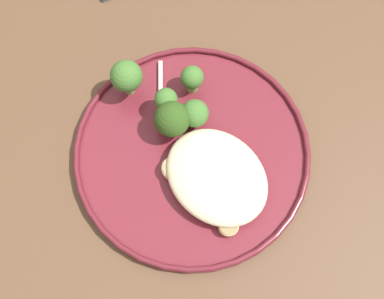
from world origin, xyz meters
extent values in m
plane|color=#665B51|center=(0.00, 0.00, 0.00)|extent=(6.00, 6.00, 0.00)
cube|color=brown|center=(0.00, 0.00, 0.72)|extent=(1.40, 1.00, 0.04)
cylinder|color=maroon|center=(-0.03, -0.03, 0.74)|extent=(0.29, 0.29, 0.01)
torus|color=maroon|center=(-0.03, -0.03, 0.75)|extent=(0.29, 0.29, 0.01)
ellipsoid|color=beige|center=(-0.07, -0.03, 0.77)|extent=(0.13, 0.11, 0.03)
cylinder|color=beige|center=(-0.08, -0.04, 0.76)|extent=(0.02, 0.02, 0.01)
cylinder|color=#988766|center=(-0.08, -0.04, 0.77)|extent=(0.02, 0.02, 0.00)
cylinder|color=beige|center=(-0.11, -0.01, 0.76)|extent=(0.03, 0.03, 0.01)
cylinder|color=#988766|center=(-0.11, -0.01, 0.77)|extent=(0.03, 0.03, 0.00)
cylinder|color=#DBB77A|center=(-0.12, 0.00, 0.76)|extent=(0.02, 0.02, 0.01)
cylinder|color=#8E774F|center=(-0.12, 0.00, 0.76)|extent=(0.02, 0.02, 0.00)
cylinder|color=#E5C689|center=(-0.03, 0.00, 0.76)|extent=(0.03, 0.03, 0.01)
cylinder|color=#958159|center=(-0.03, 0.00, 0.77)|extent=(0.03, 0.03, 0.00)
cylinder|color=#E5C689|center=(-0.05, -0.04, 0.76)|extent=(0.04, 0.04, 0.01)
cylinder|color=#958159|center=(-0.05, -0.04, 0.77)|extent=(0.03, 0.03, 0.00)
cylinder|color=beige|center=(-0.12, -0.04, 0.76)|extent=(0.03, 0.03, 0.01)
cylinder|color=#988766|center=(-0.12, -0.04, 0.77)|extent=(0.02, 0.02, 0.00)
cylinder|color=beige|center=(-0.07, 0.01, 0.76)|extent=(0.02, 0.02, 0.01)
cylinder|color=#988766|center=(-0.07, 0.01, 0.77)|extent=(0.02, 0.02, 0.00)
cylinder|color=#7A994C|center=(0.04, -0.05, 0.76)|extent=(0.02, 0.02, 0.02)
sphere|color=#42702D|center=(0.04, -0.05, 0.78)|extent=(0.03, 0.03, 0.03)
cylinder|color=#89A356|center=(0.01, -0.04, 0.76)|extent=(0.02, 0.02, 0.02)
sphere|color=#2D4C19|center=(0.01, -0.04, 0.78)|extent=(0.04, 0.04, 0.04)
cylinder|color=#7A994C|center=(0.09, -0.03, 0.76)|extent=(0.02, 0.02, 0.03)
sphere|color=#42702D|center=(0.09, -0.03, 0.79)|extent=(0.04, 0.04, 0.04)
cylinder|color=#7A994C|center=(0.00, -0.06, 0.76)|extent=(0.01, 0.01, 0.02)
sphere|color=#42702D|center=(0.00, -0.06, 0.78)|extent=(0.03, 0.03, 0.03)
cylinder|color=#7A994C|center=(0.04, -0.09, 0.76)|extent=(0.02, 0.02, 0.02)
sphere|color=#42702D|center=(0.04, -0.09, 0.78)|extent=(0.03, 0.03, 0.03)
cube|color=silver|center=(0.02, -0.05, 0.75)|extent=(0.03, 0.04, 0.00)
cube|color=silver|center=(0.04, -0.05, 0.75)|extent=(0.03, 0.03, 0.00)
cube|color=silver|center=(0.01, -0.06, 0.75)|extent=(0.01, 0.04, 0.00)
cube|color=silver|center=(0.07, -0.07, 0.75)|extent=(0.04, 0.04, 0.00)
camera|label=1|loc=(-0.17, 0.11, 1.33)|focal=47.05mm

